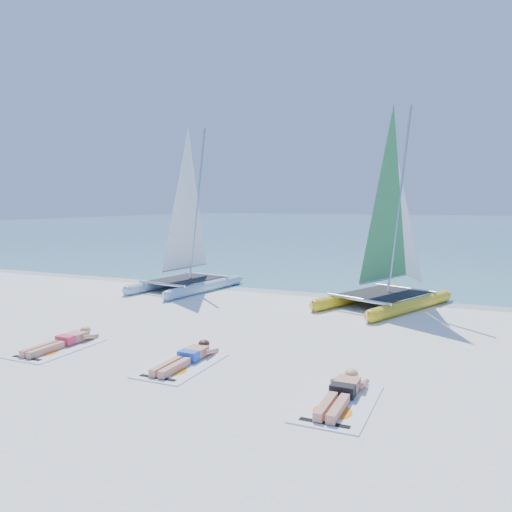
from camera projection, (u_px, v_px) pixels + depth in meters
The scene contains 11 objects.
ground at pixel (246, 332), 11.43m from camera, with size 140.00×140.00×0.00m, color white.
sea at pixel (439, 224), 68.73m from camera, with size 140.00×115.00×0.01m, color #7CC4CF.
wet_sand_strip at pixel (316, 293), 16.43m from camera, with size 140.00×1.40×0.01m, color beige.
catamaran_blue at pixel (187, 239), 16.94m from camera, with size 2.60×4.47×5.76m.
catamaran_yellow at pixel (393, 240), 14.37m from camera, with size 3.63×4.86×5.99m.
towel_a at pixel (57, 348), 10.13m from camera, with size 1.00×1.85×0.02m, color white.
sunbather_a at pixel (64, 341), 10.29m from camera, with size 0.37×1.73×0.26m.
towel_b at pixel (182, 365), 9.06m from camera, with size 1.00×1.85×0.02m, color white.
sunbather_b at pixel (187, 357), 9.22m from camera, with size 0.37×1.73×0.26m.
towel_c at pixel (339, 403), 7.34m from camera, with size 1.00×1.85×0.02m, color white.
sunbather_c at pixel (342, 392), 7.51m from camera, with size 0.37×1.73×0.26m.
Camera 1 is at (4.73, -10.13, 2.95)m, focal length 35.00 mm.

